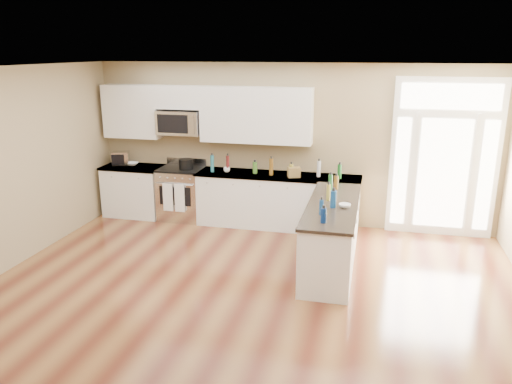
% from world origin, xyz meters
% --- Properties ---
extents(ground, '(8.00, 8.00, 0.00)m').
position_xyz_m(ground, '(0.00, 0.00, 0.00)').
color(ground, '#582718').
extents(room_shell, '(8.00, 8.00, 8.00)m').
position_xyz_m(room_shell, '(0.00, 0.00, 1.71)').
color(room_shell, '#96845F').
rests_on(room_shell, ground).
extents(back_cabinet_left, '(1.10, 0.66, 0.94)m').
position_xyz_m(back_cabinet_left, '(-2.87, 3.69, 0.44)').
color(back_cabinet_left, white).
rests_on(back_cabinet_left, ground).
extents(back_cabinet_right, '(2.85, 0.66, 0.94)m').
position_xyz_m(back_cabinet_right, '(-0.16, 3.69, 0.44)').
color(back_cabinet_right, white).
rests_on(back_cabinet_right, ground).
extents(peninsula_cabinet, '(0.69, 2.32, 0.94)m').
position_xyz_m(peninsula_cabinet, '(0.93, 2.24, 0.43)').
color(peninsula_cabinet, white).
rests_on(peninsula_cabinet, ground).
extents(upper_cabinet_left, '(1.04, 0.33, 0.95)m').
position_xyz_m(upper_cabinet_left, '(-2.88, 3.83, 1.93)').
color(upper_cabinet_left, white).
rests_on(upper_cabinet_left, room_shell).
extents(upper_cabinet_right, '(1.94, 0.33, 0.95)m').
position_xyz_m(upper_cabinet_right, '(-0.57, 3.83, 1.93)').
color(upper_cabinet_right, white).
rests_on(upper_cabinet_right, room_shell).
extents(upper_cabinet_short, '(0.82, 0.33, 0.40)m').
position_xyz_m(upper_cabinet_short, '(-1.95, 3.83, 2.20)').
color(upper_cabinet_short, white).
rests_on(upper_cabinet_short, room_shell).
extents(microwave, '(0.78, 0.41, 0.42)m').
position_xyz_m(microwave, '(-1.95, 3.80, 1.76)').
color(microwave, silver).
rests_on(microwave, room_shell).
extents(entry_door, '(1.70, 0.10, 2.60)m').
position_xyz_m(entry_door, '(2.55, 3.95, 1.30)').
color(entry_door, white).
rests_on(entry_door, ground).
extents(kitchen_range, '(0.77, 0.69, 1.08)m').
position_xyz_m(kitchen_range, '(-1.93, 3.69, 0.48)').
color(kitchen_range, silver).
rests_on(kitchen_range, ground).
extents(stockpot, '(0.26, 0.26, 0.20)m').
position_xyz_m(stockpot, '(-1.81, 3.66, 1.05)').
color(stockpot, black).
rests_on(stockpot, kitchen_range).
extents(toaster_oven, '(0.35, 0.31, 0.25)m').
position_xyz_m(toaster_oven, '(-3.12, 3.73, 1.07)').
color(toaster_oven, silver).
rests_on(toaster_oven, back_cabinet_left).
extents(cardboard_box, '(0.24, 0.21, 0.17)m').
position_xyz_m(cardboard_box, '(0.15, 3.58, 1.02)').
color(cardboard_box, brown).
rests_on(cardboard_box, back_cabinet_right).
extents(bowl_left, '(0.22, 0.22, 0.05)m').
position_xyz_m(bowl_left, '(-2.91, 3.76, 0.97)').
color(bowl_left, white).
rests_on(bowl_left, back_cabinet_left).
extents(bowl_peninsula, '(0.21, 0.21, 0.05)m').
position_xyz_m(bowl_peninsula, '(1.10, 2.09, 0.97)').
color(bowl_peninsula, white).
rests_on(bowl_peninsula, peninsula_cabinet).
extents(cup_counter, '(0.12, 0.12, 0.09)m').
position_xyz_m(cup_counter, '(-1.05, 3.64, 0.98)').
color(cup_counter, white).
rests_on(cup_counter, back_cabinet_right).
extents(counter_bottles, '(2.31, 2.38, 0.29)m').
position_xyz_m(counter_bottles, '(0.26, 3.04, 1.06)').
color(counter_bottles, '#19591E').
rests_on(counter_bottles, back_cabinet_right).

